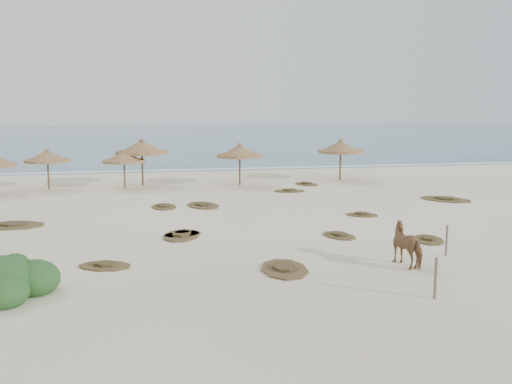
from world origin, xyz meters
The scene contains 25 objects.
ground centered at (0.00, 0.00, 0.00)m, with size 160.00×160.00×0.00m, color #F1E6C6.
ocean centered at (0.00, 75.00, 0.00)m, with size 200.00×100.00×0.01m, color #255271.
foam_line centered at (0.00, 26.00, 0.00)m, with size 70.00×0.60×0.01m, color white.
palapa_1 centered at (-8.71, 17.31, 2.07)m, with size 3.72×3.72×2.67m.
palapa_2 centered at (-3.92, 16.76, 2.00)m, with size 3.19×3.19×2.57m.
palapa_3 centered at (-2.77, 17.89, 2.50)m, with size 4.37×4.37×3.23m.
palapa_4 centered at (3.66, 16.67, 2.25)m, with size 3.63×3.63×2.90m.
palapa_5 centered at (11.12, 17.71, 2.34)m, with size 4.13×4.13×3.02m.
horse centered at (6.17, -3.32, 0.72)m, with size 0.78×1.72×1.45m, color #8D6140.
fence_post_near centered at (5.37, -6.62, 0.61)m, with size 0.09×0.09×1.21m, color #706354.
fence_post_far centered at (8.06, -2.46, 0.57)m, with size 0.08×0.08×1.14m, color #706354.
bush centered at (-6.71, -4.06, 0.46)m, with size 3.10×2.73×1.39m.
scrub_1 centered at (-8.54, 5.93, 0.05)m, with size 3.13×2.31×0.16m.
scrub_2 centered at (-1.13, 2.65, 0.05)m, with size 2.03×1.77×0.16m.
scrub_3 centered at (0.41, 9.29, 0.05)m, with size 2.20×2.78×0.16m.
scrub_4 centered at (5.24, 1.16, 0.05)m, with size 1.62×1.97×0.16m.
scrub_5 centered at (14.24, 8.53, 0.05)m, with size 3.36×3.44×0.16m.
scrub_7 centered at (6.24, 13.27, 0.05)m, with size 2.04×1.45×0.16m.
scrub_9 centered at (-1.20, 2.45, 0.05)m, with size 2.07×2.64×0.16m.
scrub_10 centered at (8.13, 16.00, 0.05)m, with size 1.89×2.25×0.16m.
scrub_11 centered at (-4.04, -1.53, 0.05)m, with size 2.12×1.73×0.16m.
scrub_12 centered at (8.55, -0.22, 0.05)m, with size 1.62×2.05×0.16m.
scrub_13 centered at (-1.67, 9.29, 0.05)m, with size 1.45×2.09×0.16m.
scrub_14 centered at (1.84, -3.06, 0.05)m, with size 1.74×2.52×0.16m.
scrub_15 centered at (7.84, 5.18, 0.05)m, with size 1.88×1.66×0.16m.
Camera 1 is at (-2.62, -20.87, 5.53)m, focal length 40.00 mm.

